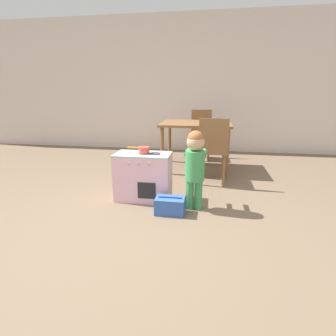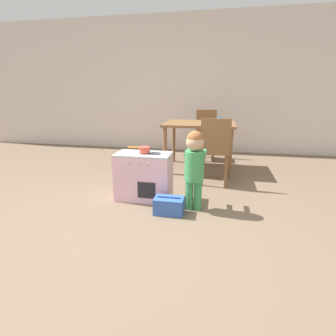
{
  "view_description": "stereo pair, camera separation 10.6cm",
  "coord_description": "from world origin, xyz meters",
  "px_view_note": "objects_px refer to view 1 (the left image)",
  "views": [
    {
      "loc": [
        0.59,
        -1.91,
        1.17
      ],
      "look_at": [
        0.16,
        0.72,
        0.4
      ],
      "focal_mm": 28.0,
      "sensor_mm": 36.0,
      "label": 1
    },
    {
      "loc": [
        0.69,
        -1.89,
        1.17
      ],
      "look_at": [
        0.16,
        0.72,
        0.4
      ],
      "focal_mm": 28.0,
      "sensor_mm": 36.0,
      "label": 2
    }
  ],
  "objects_px": {
    "dining_chair_near": "(213,149)",
    "cup_on_table": "(216,120)",
    "play_kitchen": "(143,177)",
    "dining_table": "(196,129)",
    "toy_basket": "(170,205)",
    "child_figure": "(195,161)",
    "dining_chair_far": "(201,133)",
    "toy_pot": "(144,149)"
  },
  "relations": [
    {
      "from": "dining_table",
      "to": "child_figure",
      "type": "bearing_deg",
      "value": -86.89
    },
    {
      "from": "dining_table",
      "to": "dining_chair_near",
      "type": "bearing_deg",
      "value": -69.35
    },
    {
      "from": "toy_pot",
      "to": "child_figure",
      "type": "bearing_deg",
      "value": -16.99
    },
    {
      "from": "play_kitchen",
      "to": "cup_on_table",
      "type": "xyz_separation_m",
      "value": [
        0.79,
        1.35,
        0.5
      ]
    },
    {
      "from": "dining_table",
      "to": "cup_on_table",
      "type": "relative_size",
      "value": 12.92
    },
    {
      "from": "play_kitchen",
      "to": "dining_table",
      "type": "bearing_deg",
      "value": 69.67
    },
    {
      "from": "dining_chair_near",
      "to": "dining_chair_far",
      "type": "distance_m",
      "value": 1.41
    },
    {
      "from": "dining_table",
      "to": "cup_on_table",
      "type": "bearing_deg",
      "value": 1.62
    },
    {
      "from": "play_kitchen",
      "to": "dining_chair_far",
      "type": "height_order",
      "value": "dining_chair_far"
    },
    {
      "from": "child_figure",
      "to": "toy_basket",
      "type": "distance_m",
      "value": 0.51
    },
    {
      "from": "dining_table",
      "to": "cup_on_table",
      "type": "distance_m",
      "value": 0.33
    },
    {
      "from": "toy_pot",
      "to": "dining_table",
      "type": "xyz_separation_m",
      "value": [
        0.49,
        1.34,
        0.05
      ]
    },
    {
      "from": "dining_table",
      "to": "dining_chair_near",
      "type": "relative_size",
      "value": 1.21
    },
    {
      "from": "toy_pot",
      "to": "cup_on_table",
      "type": "bearing_deg",
      "value": 59.76
    },
    {
      "from": "play_kitchen",
      "to": "child_figure",
      "type": "xyz_separation_m",
      "value": [
        0.58,
        -0.17,
        0.25
      ]
    },
    {
      "from": "play_kitchen",
      "to": "toy_pot",
      "type": "relative_size",
      "value": 2.47
    },
    {
      "from": "toy_basket",
      "to": "dining_chair_near",
      "type": "distance_m",
      "value": 1.12
    },
    {
      "from": "play_kitchen",
      "to": "child_figure",
      "type": "bearing_deg",
      "value": -16.67
    },
    {
      "from": "dining_chair_near",
      "to": "cup_on_table",
      "type": "bearing_deg",
      "value": 86.97
    },
    {
      "from": "play_kitchen",
      "to": "dining_table",
      "type": "height_order",
      "value": "dining_table"
    },
    {
      "from": "dining_chair_near",
      "to": "cup_on_table",
      "type": "relative_size",
      "value": 10.68
    },
    {
      "from": "toy_pot",
      "to": "dining_table",
      "type": "height_order",
      "value": "dining_table"
    },
    {
      "from": "cup_on_table",
      "to": "toy_basket",
      "type": "bearing_deg",
      "value": -104.9
    },
    {
      "from": "child_figure",
      "to": "dining_table",
      "type": "height_order",
      "value": "child_figure"
    },
    {
      "from": "child_figure",
      "to": "toy_pot",
      "type": "bearing_deg",
      "value": 163.01
    },
    {
      "from": "dining_chair_near",
      "to": "dining_chair_far",
      "type": "height_order",
      "value": "same"
    },
    {
      "from": "play_kitchen",
      "to": "toy_basket",
      "type": "bearing_deg",
      "value": -42.6
    },
    {
      "from": "dining_chair_near",
      "to": "toy_basket",
      "type": "bearing_deg",
      "value": -112.84
    },
    {
      "from": "toy_pot",
      "to": "dining_chair_near",
      "type": "relative_size",
      "value": 0.28
    },
    {
      "from": "toy_pot",
      "to": "dining_chair_far",
      "type": "distance_m",
      "value": 2.11
    },
    {
      "from": "toy_basket",
      "to": "dining_table",
      "type": "xyz_separation_m",
      "value": [
        0.15,
        1.66,
        0.54
      ]
    },
    {
      "from": "toy_pot",
      "to": "toy_basket",
      "type": "xyz_separation_m",
      "value": [
        0.34,
        -0.32,
        -0.49
      ]
    },
    {
      "from": "child_figure",
      "to": "dining_chair_far",
      "type": "distance_m",
      "value": 2.22
    },
    {
      "from": "dining_chair_near",
      "to": "toy_pot",
      "type": "bearing_deg",
      "value": -139.28
    },
    {
      "from": "toy_pot",
      "to": "dining_table",
      "type": "bearing_deg",
      "value": 70.04
    },
    {
      "from": "dining_chair_near",
      "to": "cup_on_table",
      "type": "distance_m",
      "value": 0.76
    },
    {
      "from": "toy_pot",
      "to": "dining_chair_near",
      "type": "height_order",
      "value": "dining_chair_near"
    },
    {
      "from": "toy_pot",
      "to": "child_figure",
      "type": "relative_size",
      "value": 0.3
    },
    {
      "from": "toy_pot",
      "to": "cup_on_table",
      "type": "distance_m",
      "value": 1.57
    },
    {
      "from": "dining_chair_near",
      "to": "play_kitchen",
      "type": "bearing_deg",
      "value": -139.64
    },
    {
      "from": "play_kitchen",
      "to": "cup_on_table",
      "type": "height_order",
      "value": "cup_on_table"
    },
    {
      "from": "dining_table",
      "to": "toy_basket",
      "type": "bearing_deg",
      "value": -95.0
    }
  ]
}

